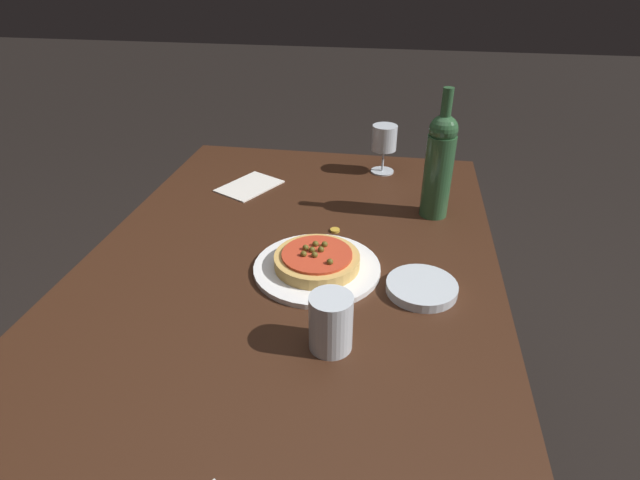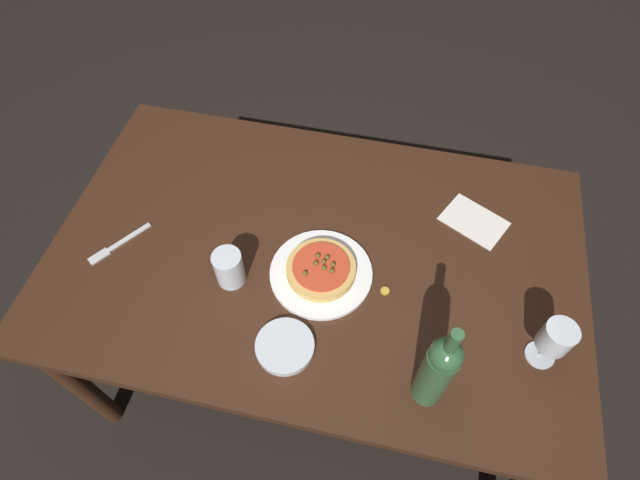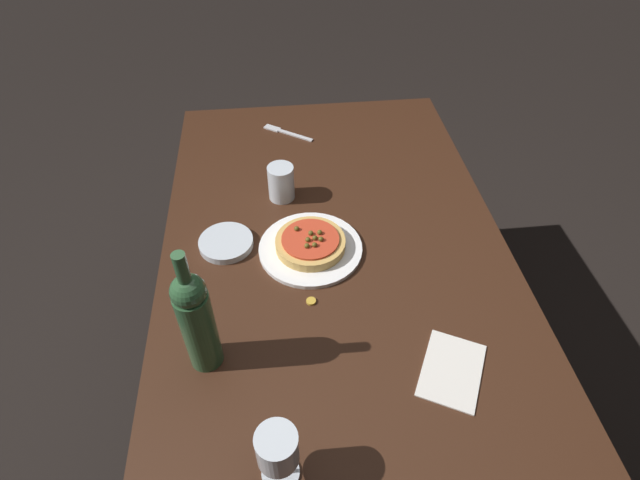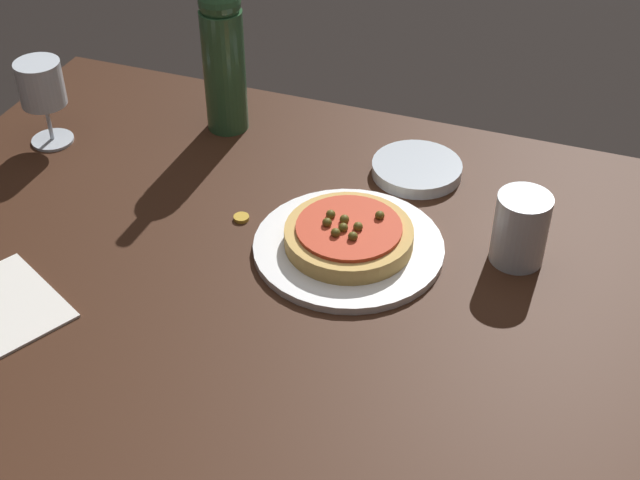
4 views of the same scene
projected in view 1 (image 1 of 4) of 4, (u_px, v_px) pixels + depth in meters
name	position (u px, v px, depth m)	size (l,w,h in m)	color
ground_plane	(293.00, 480.00, 1.46)	(14.00, 14.00, 0.00)	black
dining_table	(285.00, 304.00, 1.13)	(1.49, 0.94, 0.73)	#381E11
dinner_plate	(317.00, 268.00, 1.10)	(0.28, 0.28, 0.01)	white
pizza	(317.00, 260.00, 1.09)	(0.19, 0.19, 0.04)	tan
wine_glass	(384.00, 140.00, 1.52)	(0.08, 0.08, 0.15)	silver
wine_bottle	(439.00, 164.00, 1.25)	(0.07, 0.07, 0.33)	#2D5633
water_cup	(331.00, 323.00, 0.87)	(0.08, 0.08, 0.11)	silver
side_bowl	(422.00, 287.00, 1.03)	(0.15, 0.15, 0.02)	silver
paper_napkin	(249.00, 186.00, 1.48)	(0.21, 0.19, 0.00)	silver
bottle_cap	(335.00, 230.00, 1.25)	(0.02, 0.02, 0.01)	gold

